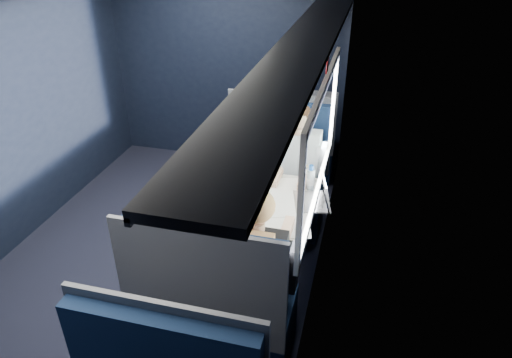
% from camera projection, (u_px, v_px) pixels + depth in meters
% --- Properties ---
extents(ground, '(2.80, 4.20, 0.01)m').
position_uv_depth(ground, '(162.00, 257.00, 4.21)').
color(ground, black).
extents(room_shell, '(3.00, 4.40, 2.40)m').
position_uv_depth(room_shell, '(145.00, 105.00, 3.47)').
color(room_shell, black).
rests_on(room_shell, ground).
extents(table, '(0.62, 1.00, 0.74)m').
position_uv_depth(table, '(272.00, 212.00, 3.65)').
color(table, '#54565E').
rests_on(table, ground).
extents(seat_bay_near, '(1.04, 0.62, 1.26)m').
position_uv_depth(seat_bay_near, '(272.00, 183.00, 4.55)').
color(seat_bay_near, '#0C1A37').
rests_on(seat_bay_near, ground).
extents(seat_bay_far, '(1.04, 0.62, 1.26)m').
position_uv_depth(seat_bay_far, '(217.00, 309.00, 3.08)').
color(seat_bay_far, '#0C1A37').
rests_on(seat_bay_far, ground).
extents(seat_row_front, '(1.04, 0.51, 1.16)m').
position_uv_depth(seat_row_front, '(290.00, 145.00, 5.33)').
color(seat_row_front, '#0C1A37').
rests_on(seat_row_front, ground).
extents(man, '(0.53, 0.56, 1.32)m').
position_uv_depth(man, '(296.00, 167.00, 4.20)').
color(man, black).
rests_on(man, ground).
extents(woman, '(0.53, 0.56, 1.32)m').
position_uv_depth(woman, '(259.00, 263.00, 3.01)').
color(woman, black).
rests_on(woman, ground).
extents(papers, '(0.75, 0.96, 0.01)m').
position_uv_depth(papers, '(271.00, 205.00, 3.60)').
color(papers, white).
rests_on(papers, table).
extents(laptop, '(0.32, 0.38, 0.25)m').
position_uv_depth(laptop, '(317.00, 196.00, 3.59)').
color(laptop, silver).
rests_on(laptop, table).
extents(bottle_small, '(0.07, 0.07, 0.23)m').
position_uv_depth(bottle_small, '(311.00, 179.00, 3.76)').
color(bottle_small, silver).
rests_on(bottle_small, table).
extents(cup, '(0.07, 0.07, 0.08)m').
position_uv_depth(cup, '(308.00, 176.00, 3.92)').
color(cup, white).
rests_on(cup, table).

